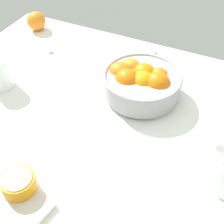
% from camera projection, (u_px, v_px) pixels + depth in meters
% --- Properties ---
extents(ground_plane, '(1.37, 0.98, 0.03)m').
position_uv_depth(ground_plane, '(114.00, 127.00, 0.98)').
color(ground_plane, white).
extents(fruit_bowl, '(0.26, 0.26, 0.11)m').
position_uv_depth(fruit_bowl, '(141.00, 83.00, 1.02)').
color(fruit_bowl, '#99999E').
rests_on(fruit_bowl, ground_plane).
extents(orange_half_0, '(0.09, 0.09, 0.05)m').
position_uv_depth(orange_half_0, '(18.00, 183.00, 0.77)').
color(orange_half_0, orange).
rests_on(orange_half_0, cutting_board).
extents(loose_orange_3, '(0.08, 0.08, 0.08)m').
position_uv_depth(loose_orange_3, '(36.00, 21.00, 1.36)').
color(loose_orange_3, orange).
rests_on(loose_orange_3, ground_plane).
extents(spoon, '(0.08, 0.12, 0.01)m').
position_uv_depth(spoon, '(49.00, 55.00, 1.23)').
color(spoon, silver).
rests_on(spoon, ground_plane).
extents(herb_sprig_1, '(0.04, 0.06, 0.01)m').
position_uv_depth(herb_sprig_1, '(156.00, 53.00, 1.24)').
color(herb_sprig_1, '#41773C').
rests_on(herb_sprig_1, ground_plane).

